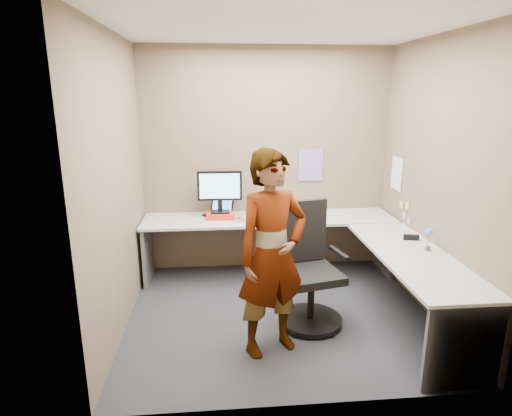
{
  "coord_description": "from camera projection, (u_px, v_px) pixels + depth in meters",
  "views": [
    {
      "loc": [
        -0.59,
        -3.85,
        2.17
      ],
      "look_at": [
        -0.22,
        0.25,
        1.05
      ],
      "focal_mm": 30.0,
      "sensor_mm": 36.0,
      "label": 1
    }
  ],
  "objects": [
    {
      "name": "office_chair",
      "position": [
        308.0,
        276.0,
        4.08
      ],
      "size": [
        0.65,
        0.62,
        1.15
      ],
      "rotation": [
        0.0,
        0.0,
        0.22
      ],
      "color": "black",
      "rests_on": "ground"
    },
    {
      "name": "laptop",
      "position": [
        220.0,
        210.0,
        5.17
      ],
      "size": [
        0.39,
        0.38,
        0.22
      ],
      "rotation": [
        0.0,
        0.0,
        -0.6
      ],
      "color": "black",
      "rests_on": "desk"
    },
    {
      "name": "desk",
      "position": [
        316.0,
        245.0,
        4.58
      ],
      "size": [
        2.98,
        2.58,
        0.73
      ],
      "color": "#A2A2A2",
      "rests_on": "ground"
    },
    {
      "name": "trackball_mouse",
      "position": [
        240.0,
        220.0,
        4.89
      ],
      "size": [
        0.12,
        0.08,
        0.07
      ],
      "color": "#B7B7BC",
      "rests_on": "desk"
    },
    {
      "name": "monitor",
      "position": [
        220.0,
        188.0,
        4.98
      ],
      "size": [
        0.52,
        0.16,
        0.49
      ],
      "rotation": [
        0.0,
        0.0,
        -0.02
      ],
      "color": "black",
      "rests_on": "paper_ream"
    },
    {
      "name": "stapler",
      "position": [
        411.0,
        237.0,
        4.3
      ],
      "size": [
        0.16,
        0.07,
        0.05
      ],
      "primitive_type": "cube",
      "rotation": [
        0.0,
        0.0,
        -0.22
      ],
      "color": "black",
      "rests_on": "desk"
    },
    {
      "name": "wall_left",
      "position": [
        117.0,
        186.0,
        3.84
      ],
      "size": [
        0.0,
        2.7,
        2.7
      ],
      "primitive_type": "plane",
      "rotation": [
        1.57,
        0.0,
        1.57
      ],
      "color": "brown",
      "rests_on": "ground"
    },
    {
      "name": "ceiling",
      "position": [
        285.0,
        27.0,
        3.61
      ],
      "size": [
        3.0,
        3.0,
        0.0
      ],
      "primitive_type": "plane",
      "rotation": [
        3.14,
        0.0,
        0.0
      ],
      "color": "white",
      "rests_on": "wall_back"
    },
    {
      "name": "wall_right",
      "position": [
        437.0,
        180.0,
        4.1
      ],
      "size": [
        0.0,
        2.7,
        2.7
      ],
      "primitive_type": "plane",
      "rotation": [
        1.57,
        0.0,
        -1.57
      ],
      "color": "brown",
      "rests_on": "ground"
    },
    {
      "name": "paper_ream",
      "position": [
        220.0,
        215.0,
        5.05
      ],
      "size": [
        0.33,
        0.24,
        0.06
      ],
      "primitive_type": "cube",
      "rotation": [
        0.0,
        0.0,
        -0.02
      ],
      "color": "red",
      "rests_on": "desk"
    },
    {
      "name": "origami",
      "position": [
        286.0,
        220.0,
        4.86
      ],
      "size": [
        0.1,
        0.1,
        0.06
      ],
      "primitive_type": "cone",
      "color": "white",
      "rests_on": "desk"
    },
    {
      "name": "sticky_note_a",
      "position": [
        407.0,
        206.0,
        4.73
      ],
      "size": [
        0.01,
        0.07,
        0.07
      ],
      "primitive_type": "cube",
      "color": "#F2E059",
      "rests_on": "wall_right"
    },
    {
      "name": "calendar_purple",
      "position": [
        311.0,
        165.0,
        5.27
      ],
      "size": [
        0.3,
        0.01,
        0.4
      ],
      "primitive_type": "cube",
      "color": "#846BB7",
      "rests_on": "wall_back"
    },
    {
      "name": "sticky_note_d",
      "position": [
        401.0,
        205.0,
        4.88
      ],
      "size": [
        0.01,
        0.07,
        0.07
      ],
      "primitive_type": "cube",
      "color": "#F2E059",
      "rests_on": "wall_right"
    },
    {
      "name": "wall_back",
      "position": [
        266.0,
        161.0,
        5.22
      ],
      "size": [
        3.0,
        0.0,
        3.0
      ],
      "primitive_type": "plane",
      "rotation": [
        1.57,
        0.0,
        0.0
      ],
      "color": "brown",
      "rests_on": "ground"
    },
    {
      "name": "calendar_white",
      "position": [
        397.0,
        173.0,
        4.99
      ],
      "size": [
        0.01,
        0.28,
        0.38
      ],
      "primitive_type": "cube",
      "color": "white",
      "rests_on": "wall_right"
    },
    {
      "name": "sticky_note_c",
      "position": [
        409.0,
        221.0,
        4.7
      ],
      "size": [
        0.01,
        0.07,
        0.07
      ],
      "primitive_type": "cube",
      "color": "pink",
      "rests_on": "wall_right"
    },
    {
      "name": "ground",
      "position": [
        280.0,
        314.0,
        4.32
      ],
      "size": [
        3.0,
        3.0,
        0.0
      ],
      "primitive_type": "plane",
      "color": "black",
      "rests_on": "ground"
    },
    {
      "name": "sticky_note_b",
      "position": [
        404.0,
        216.0,
        4.81
      ],
      "size": [
        0.01,
        0.07,
        0.07
      ],
      "primitive_type": "cube",
      "color": "pink",
      "rests_on": "wall_right"
    },
    {
      "name": "person",
      "position": [
        272.0,
        254.0,
        3.52
      ],
      "size": [
        0.75,
        0.64,
        1.75
      ],
      "primitive_type": "imported",
      "rotation": [
        0.0,
        0.0,
        0.41
      ],
      "color": "#999399",
      "rests_on": "ground"
    },
    {
      "name": "flower",
      "position": [
        429.0,
        236.0,
        3.99
      ],
      "size": [
        0.07,
        0.07,
        0.22
      ],
      "color": "brown",
      "rests_on": "desk"
    }
  ]
}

